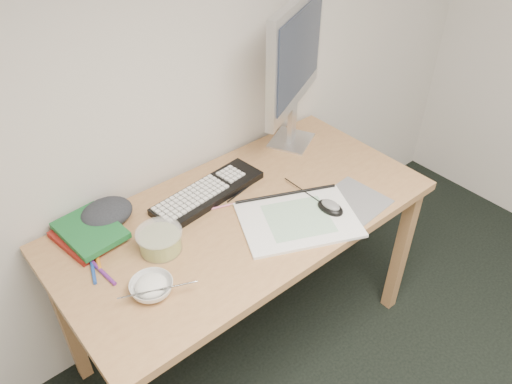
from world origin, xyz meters
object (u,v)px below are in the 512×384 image
keyboard (208,193)px  sketchpad (298,220)px  monitor (295,58)px  desk (245,229)px  rice_bowl (152,288)px

keyboard → sketchpad: bearing=-69.7°
monitor → sketchpad: bearing=-157.2°
keyboard → monitor: monitor is taller
desk → keyboard: bearing=104.8°
keyboard → rice_bowl: (-0.41, -0.28, 0.01)m
sketchpad → monitor: monitor is taller
monitor → rice_bowl: 1.05m
keyboard → rice_bowl: size_ratio=3.44×
desk → sketchpad: (0.12, -0.16, 0.09)m
desk → keyboard: 0.20m
sketchpad → monitor: bearing=74.2°
desk → rice_bowl: size_ratio=10.45×
sketchpad → monitor: 0.66m
desk → rice_bowl: rice_bowl is taller
sketchpad → keyboard: 0.36m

